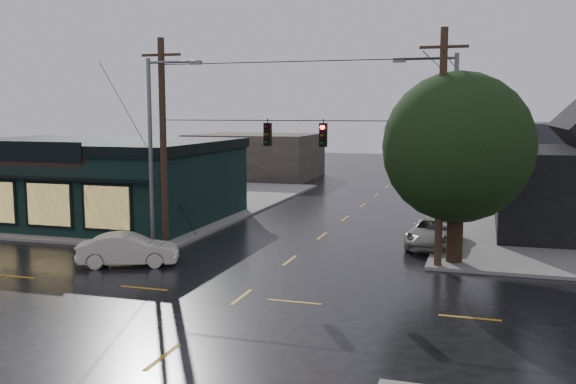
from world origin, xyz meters
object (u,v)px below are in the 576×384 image
(corner_tree, at_px, (458,148))
(suv_silver, at_px, (434,233))
(sedan_cream, at_px, (128,250))
(utility_pole_nw, at_px, (166,249))
(utility_pole_ne, at_px, (437,268))

(corner_tree, distance_m, suv_silver, 5.87)
(corner_tree, bearing_deg, sedan_cream, -162.42)
(suv_silver, bearing_deg, corner_tree, -68.10)
(utility_pole_nw, xyz_separation_m, suv_silver, (12.50, 4.52, 0.70))
(sedan_cream, bearing_deg, corner_tree, -94.69)
(corner_tree, distance_m, utility_pole_ne, 5.28)
(suv_silver, bearing_deg, sedan_cream, -143.06)
(utility_pole_ne, height_order, suv_silver, utility_pole_ne)
(utility_pole_nw, relative_size, sedan_cream, 2.37)
(utility_pole_ne, xyz_separation_m, suv_silver, (-0.50, 4.52, 0.70))
(utility_pole_ne, distance_m, sedan_cream, 13.46)
(utility_pole_ne, height_order, sedan_cream, utility_pole_ne)
(utility_pole_ne, relative_size, sedan_cream, 2.37)
(utility_pole_nw, distance_m, utility_pole_ne, 13.00)
(corner_tree, bearing_deg, suv_silver, 107.44)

